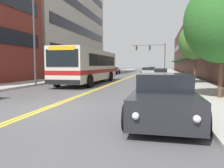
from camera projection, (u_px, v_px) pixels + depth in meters
ground_plane at (139, 74)px, 44.42m from camera, size 240.00×240.00×0.00m
sidewalk_left at (105, 73)px, 45.94m from camera, size 3.16×106.00×0.15m
sidewalk_right at (175, 73)px, 42.89m from camera, size 3.16×106.00×0.15m
centre_line at (139, 74)px, 44.42m from camera, size 0.34×106.00×0.01m
storefront_row_right at (207, 46)px, 41.20m from camera, size 9.10×68.00×10.51m
city_bus at (90, 65)px, 20.40m from camera, size 2.95×11.64×3.01m
car_dark_grey_parked_left_near at (113, 71)px, 40.98m from camera, size 2.06×4.65×1.34m
car_champagne_parked_left_far at (103, 72)px, 33.46m from camera, size 2.16×4.18×1.34m
car_charcoal_parked_right_foreground at (164, 99)px, 6.53m from camera, size 2.02×4.22×1.41m
car_white_parked_right_mid at (161, 74)px, 27.58m from camera, size 2.07×4.70×1.28m
car_slate_blue_moving_lead at (147, 71)px, 41.42m from camera, size 2.13×4.20×1.20m
car_silver_moving_second at (149, 72)px, 35.34m from camera, size 2.19×4.41×1.36m
car_red_moving_third at (152, 69)px, 56.69m from camera, size 2.04×4.79×1.32m
traffic_signal_mast at (153, 52)px, 46.18m from camera, size 7.12×0.38×6.32m
street_lamp_left_near at (39, 27)px, 16.77m from camera, size 2.71×0.28×7.66m
street_tree_right_near at (223, 21)px, 9.94m from camera, size 3.47×3.47×5.41m
street_tree_right_mid at (196, 41)px, 18.52m from camera, size 2.86×2.86×5.16m
fire_hydrant at (178, 77)px, 20.40m from camera, size 0.30×0.22×0.85m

